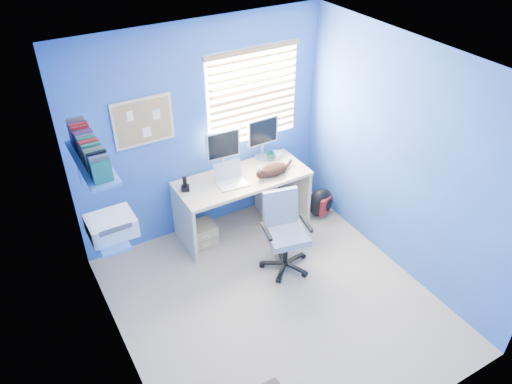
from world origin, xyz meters
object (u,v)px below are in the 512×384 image
desk (243,203)px  office_chair (284,241)px  laptop (232,176)px  tower_pc (268,199)px  cat (274,170)px

desk → office_chair: 0.81m
laptop → office_chair: bearing=-67.6°
tower_pc → office_chair: bearing=-100.9°
laptop → tower_pc: laptop is taller
desk → tower_pc: bearing=12.2°
laptop → tower_pc: 0.87m
desk → cat: 0.57m
laptop → tower_pc: size_ratio=0.73×
desk → laptop: bearing=-157.9°
tower_pc → office_chair: office_chair is taller
tower_pc → office_chair: size_ratio=0.50×
desk → tower_pc: (0.41, 0.09, -0.14)m
desk → laptop: (-0.17, -0.07, 0.48)m
laptop → desk: bearing=26.0°
laptop → cat: bearing=-2.8°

